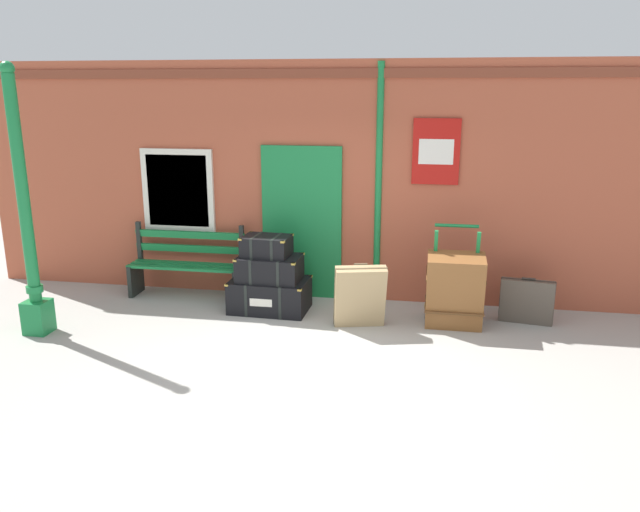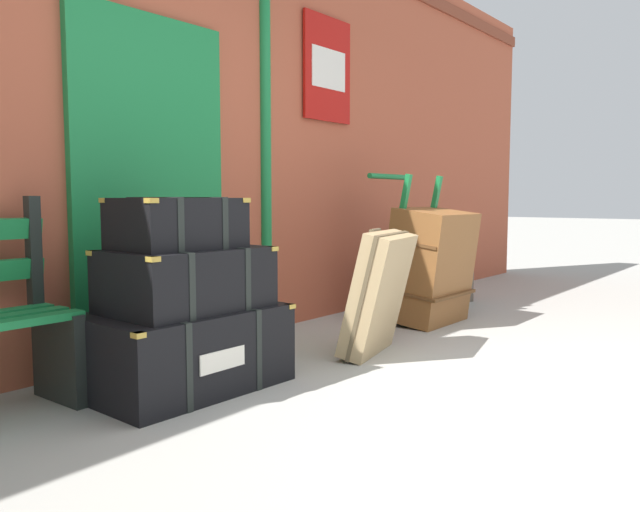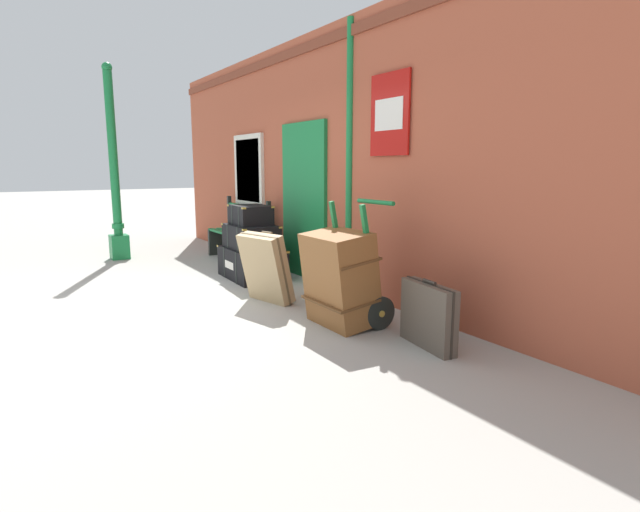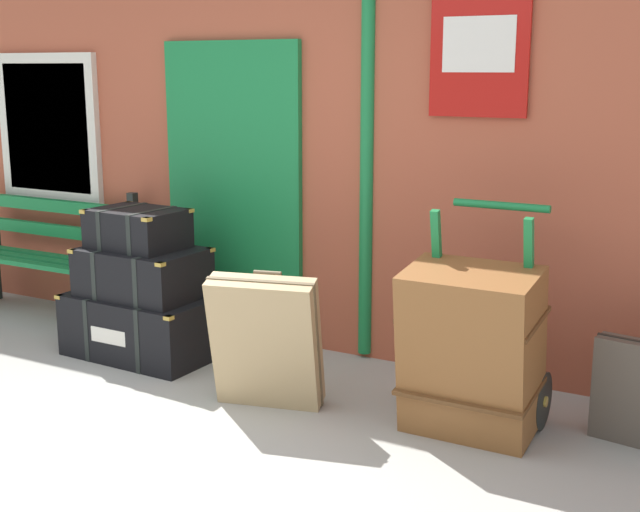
{
  "view_description": "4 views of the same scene",
  "coord_description": "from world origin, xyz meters",
  "px_view_note": "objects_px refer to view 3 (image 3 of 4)",
  "views": [
    {
      "loc": [
        1.14,
        -5.77,
        2.84
      ],
      "look_at": [
        -0.19,
        1.77,
        0.77
      ],
      "focal_mm": 35.06,
      "sensor_mm": 36.0,
      "label": 1
    },
    {
      "loc": [
        -2.98,
        -0.79,
        1.0
      ],
      "look_at": [
        0.44,
        1.91,
        0.6
      ],
      "focal_mm": 35.42,
      "sensor_mm": 36.0,
      "label": 2
    },
    {
      "loc": [
        5.38,
        -1.07,
        1.52
      ],
      "look_at": [
        0.65,
        1.92,
        0.52
      ],
      "focal_mm": 28.35,
      "sensor_mm": 36.0,
      "label": 3
    },
    {
      "loc": [
        2.86,
        -2.49,
        1.92
      ],
      "look_at": [
        0.5,
        1.77,
        0.84
      ],
      "focal_mm": 47.72,
      "sensor_mm": 36.0,
      "label": 4
    }
  ],
  "objects_px": {
    "lamp_post": "(115,187)",
    "suitcase_tan": "(428,316)",
    "steamer_trunk_middle": "(251,237)",
    "large_brown_trunk": "(340,278)",
    "porters_trolley": "(354,295)",
    "platform_bench": "(240,234)",
    "steamer_trunk_base": "(252,263)",
    "steamer_trunk_top": "(251,215)",
    "suitcase_beige": "(266,268)"
  },
  "relations": [
    {
      "from": "steamer_trunk_middle",
      "to": "suitcase_tan",
      "type": "xyz_separation_m",
      "value": [
        3.25,
        0.14,
        -0.3
      ]
    },
    {
      "from": "steamer_trunk_base",
      "to": "suitcase_tan",
      "type": "bearing_deg",
      "value": 2.21
    },
    {
      "from": "steamer_trunk_middle",
      "to": "suitcase_tan",
      "type": "relative_size",
      "value": 1.26
    },
    {
      "from": "platform_bench",
      "to": "suitcase_tan",
      "type": "relative_size",
      "value": 2.45
    },
    {
      "from": "suitcase_tan",
      "to": "suitcase_beige",
      "type": "bearing_deg",
      "value": -165.45
    },
    {
      "from": "steamer_trunk_middle",
      "to": "porters_trolley",
      "type": "bearing_deg",
      "value": 0.44
    },
    {
      "from": "lamp_post",
      "to": "platform_bench",
      "type": "relative_size",
      "value": 1.95
    },
    {
      "from": "large_brown_trunk",
      "to": "steamer_trunk_middle",
      "type": "bearing_deg",
      "value": 176.2
    },
    {
      "from": "steamer_trunk_middle",
      "to": "large_brown_trunk",
      "type": "distance_m",
      "value": 2.36
    },
    {
      "from": "suitcase_tan",
      "to": "porters_trolley",
      "type": "bearing_deg",
      "value": -172.55
    },
    {
      "from": "lamp_post",
      "to": "porters_trolley",
      "type": "distance_m",
      "value": 5.13
    },
    {
      "from": "porters_trolley",
      "to": "suitcase_beige",
      "type": "distance_m",
      "value": 1.21
    },
    {
      "from": "steamer_trunk_base",
      "to": "steamer_trunk_middle",
      "type": "bearing_deg",
      "value": -45.14
    },
    {
      "from": "platform_bench",
      "to": "steamer_trunk_base",
      "type": "bearing_deg",
      "value": -16.65
    },
    {
      "from": "lamp_post",
      "to": "steamer_trunk_middle",
      "type": "relative_size",
      "value": 3.78
    },
    {
      "from": "lamp_post",
      "to": "steamer_trunk_middle",
      "type": "xyz_separation_m",
      "value": [
        2.54,
        1.23,
        -0.61
      ]
    },
    {
      "from": "platform_bench",
      "to": "suitcase_beige",
      "type": "distance_m",
      "value": 2.63
    },
    {
      "from": "lamp_post",
      "to": "steamer_trunk_middle",
      "type": "height_order",
      "value": "lamp_post"
    },
    {
      "from": "platform_bench",
      "to": "porters_trolley",
      "type": "bearing_deg",
      "value": -5.87
    },
    {
      "from": "steamer_trunk_middle",
      "to": "suitcase_beige",
      "type": "height_order",
      "value": "suitcase_beige"
    },
    {
      "from": "steamer_trunk_top",
      "to": "porters_trolley",
      "type": "relative_size",
      "value": 0.53
    },
    {
      "from": "lamp_post",
      "to": "suitcase_beige",
      "type": "xyz_separation_m",
      "value": [
        3.76,
        0.84,
        -0.8
      ]
    },
    {
      "from": "platform_bench",
      "to": "steamer_trunk_middle",
      "type": "height_order",
      "value": "platform_bench"
    },
    {
      "from": "large_brown_trunk",
      "to": "porters_trolley",
      "type": "bearing_deg",
      "value": 90.0
    },
    {
      "from": "steamer_trunk_top",
      "to": "suitcase_beige",
      "type": "relative_size",
      "value": 0.79
    },
    {
      "from": "steamer_trunk_top",
      "to": "suitcase_beige",
      "type": "xyz_separation_m",
      "value": [
        1.26,
        -0.41,
        -0.47
      ]
    },
    {
      "from": "large_brown_trunk",
      "to": "suitcase_tan",
      "type": "height_order",
      "value": "large_brown_trunk"
    },
    {
      "from": "suitcase_tan",
      "to": "steamer_trunk_base",
      "type": "bearing_deg",
      "value": -177.79
    },
    {
      "from": "large_brown_trunk",
      "to": "steamer_trunk_top",
      "type": "bearing_deg",
      "value": 175.83
    },
    {
      "from": "lamp_post",
      "to": "porters_trolley",
      "type": "height_order",
      "value": "lamp_post"
    },
    {
      "from": "lamp_post",
      "to": "porters_trolley",
      "type": "xyz_separation_m",
      "value": [
        4.89,
        1.25,
        -0.92
      ]
    },
    {
      "from": "porters_trolley",
      "to": "suitcase_tan",
      "type": "relative_size",
      "value": 1.84
    },
    {
      "from": "steamer_trunk_top",
      "to": "suitcase_beige",
      "type": "bearing_deg",
      "value": -17.93
    },
    {
      "from": "platform_bench",
      "to": "large_brown_trunk",
      "type": "xyz_separation_m",
      "value": [
        3.64,
        -0.55,
        0.02
      ]
    },
    {
      "from": "platform_bench",
      "to": "porters_trolley",
      "type": "height_order",
      "value": "porters_trolley"
    },
    {
      "from": "lamp_post",
      "to": "suitcase_tan",
      "type": "distance_m",
      "value": 6.02
    },
    {
      "from": "lamp_post",
      "to": "suitcase_tan",
      "type": "bearing_deg",
      "value": 13.27
    },
    {
      "from": "steamer_trunk_top",
      "to": "large_brown_trunk",
      "type": "distance_m",
      "value": 2.43
    },
    {
      "from": "platform_bench",
      "to": "steamer_trunk_top",
      "type": "relative_size",
      "value": 2.51
    },
    {
      "from": "steamer_trunk_base",
      "to": "steamer_trunk_top",
      "type": "relative_size",
      "value": 1.62
    },
    {
      "from": "steamer_trunk_middle",
      "to": "suitcase_tan",
      "type": "height_order",
      "value": "steamer_trunk_middle"
    },
    {
      "from": "steamer_trunk_base",
      "to": "large_brown_trunk",
      "type": "bearing_deg",
      "value": -4.01
    },
    {
      "from": "large_brown_trunk",
      "to": "lamp_post",
      "type": "bearing_deg",
      "value": -167.62
    },
    {
      "from": "steamer_trunk_middle",
      "to": "suitcase_beige",
      "type": "bearing_deg",
      "value": -17.7
    },
    {
      "from": "steamer_trunk_base",
      "to": "suitcase_beige",
      "type": "height_order",
      "value": "suitcase_beige"
    },
    {
      "from": "platform_bench",
      "to": "lamp_post",
      "type": "bearing_deg",
      "value": -127.58
    },
    {
      "from": "steamer_trunk_top",
      "to": "suitcase_tan",
      "type": "bearing_deg",
      "value": 2.03
    },
    {
      "from": "steamer_trunk_top",
      "to": "porters_trolley",
      "type": "bearing_deg",
      "value": -0.01
    },
    {
      "from": "porters_trolley",
      "to": "platform_bench",
      "type": "bearing_deg",
      "value": 174.13
    },
    {
      "from": "steamer_trunk_middle",
      "to": "steamer_trunk_top",
      "type": "relative_size",
      "value": 1.3
    }
  ]
}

